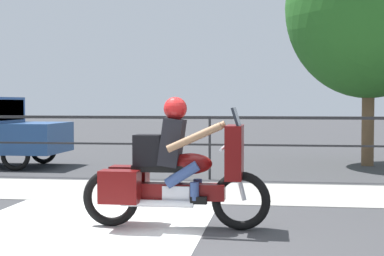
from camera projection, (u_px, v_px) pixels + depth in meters
The scene contains 6 objects.
ground_plane at pixel (162, 236), 6.86m from camera, with size 120.00×120.00×0.00m, color #38383A.
sidewalk_band at pixel (199, 192), 10.23m from camera, with size 44.00×2.40×0.01m, color #99968E.
crosswalk_band at pixel (67, 237), 6.81m from camera, with size 3.08×6.00×0.01m, color silver.
fence_railing at pixel (210, 130), 11.89m from camera, with size 36.00×0.05×1.29m.
motorcycle at pixel (174, 171), 7.28m from camera, with size 2.36×0.76×1.63m.
tree_behind_sign at pixel (369, 7), 14.35m from camera, with size 4.09×4.09×6.16m.
Camera 1 is at (1.29, -6.69, 1.57)m, focal length 55.00 mm.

